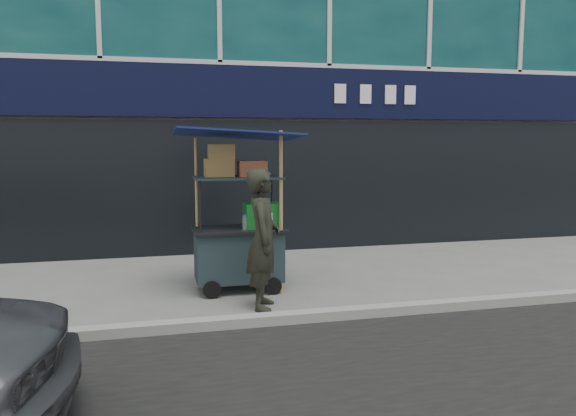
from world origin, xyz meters
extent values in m
plane|color=slate|center=(0.00, 0.00, 0.00)|extent=(80.00, 80.00, 0.00)
cube|color=gray|center=(0.00, -0.20, 0.06)|extent=(80.00, 0.18, 0.12)
cube|color=black|center=(0.00, 3.86, 2.90)|extent=(15.68, 0.06, 0.90)
cube|color=black|center=(0.00, 3.90, 1.20)|extent=(15.68, 0.04, 2.40)
cube|color=#1A282D|center=(-0.10, 1.35, 0.48)|extent=(1.17, 0.68, 0.68)
cylinder|color=black|center=(-0.51, 0.99, 0.12)|extent=(0.23, 0.05, 0.23)
cylinder|color=black|center=(0.31, 0.99, 0.12)|extent=(0.23, 0.05, 0.23)
cube|color=black|center=(-0.10, 1.35, 0.84)|extent=(1.24, 0.76, 0.04)
cylinder|color=black|center=(-0.63, 1.06, 1.19)|extent=(0.03, 0.03, 0.73)
cylinder|color=black|center=(0.43, 1.05, 1.19)|extent=(0.03, 0.03, 0.73)
cylinder|color=black|center=(-0.63, 1.64, 1.19)|extent=(0.03, 0.03, 0.73)
cylinder|color=black|center=(0.43, 1.64, 1.19)|extent=(0.03, 0.03, 0.73)
cube|color=#1A282D|center=(-0.10, 1.35, 1.55)|extent=(1.17, 0.68, 0.03)
cylinder|color=#A17549|center=(0.43, 1.05, 1.09)|extent=(0.05, 0.05, 2.18)
cylinder|color=#A17549|center=(-0.63, 1.64, 1.04)|extent=(0.04, 0.04, 2.09)
cube|color=#0D1349|center=(-0.10, 1.35, 2.13)|extent=(1.65, 1.17, 0.19)
cube|color=#0F6316|center=(0.23, 1.30, 1.03)|extent=(0.49, 0.34, 0.34)
cylinder|color=silver|center=(-0.04, 1.15, 0.96)|extent=(0.06, 0.06, 0.19)
cylinder|color=#1B31D0|center=(-0.04, 1.15, 1.07)|extent=(0.03, 0.03, 0.02)
cube|color=brown|center=(-0.34, 1.40, 1.69)|extent=(0.39, 0.29, 0.24)
cube|color=#9A6F43|center=(0.09, 1.30, 1.67)|extent=(0.37, 0.27, 0.21)
cube|color=brown|center=(-0.31, 1.38, 1.91)|extent=(0.34, 0.25, 0.19)
imported|color=black|center=(0.07, 0.45, 0.86)|extent=(0.56, 0.71, 1.72)
camera|label=1|loc=(-1.25, -6.16, 2.07)|focal=35.00mm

